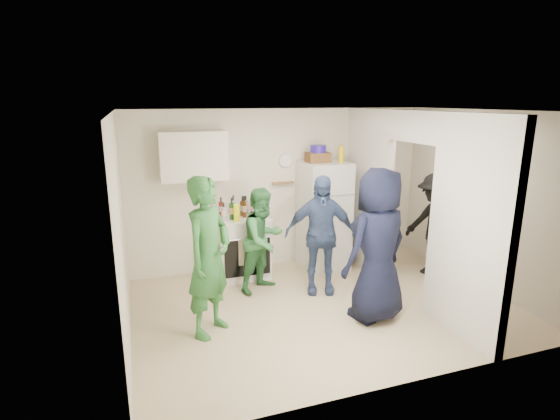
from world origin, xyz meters
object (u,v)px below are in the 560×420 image
at_px(blue_bowl, 318,149).
at_px(yellow_cup_stack_top, 341,154).
at_px(person_denim, 320,235).
at_px(person_navy, 378,246).
at_px(person_green_center, 263,240).
at_px(wicker_basket, 318,157).
at_px(stove, 242,247).
at_px(person_green_left, 209,257).
at_px(person_nook, 435,225).
at_px(fridge, 324,216).

bearing_deg(blue_bowl, yellow_cup_stack_top, -25.11).
relative_size(person_denim, person_navy, 0.88).
height_order(yellow_cup_stack_top, person_green_center, yellow_cup_stack_top).
bearing_deg(wicker_basket, person_green_center, -151.02).
relative_size(stove, yellow_cup_stack_top, 3.73).
distance_m(person_green_left, person_nook, 3.57).
height_order(person_green_left, person_nook, person_green_left).
bearing_deg(yellow_cup_stack_top, person_nook, -32.48).
distance_m(wicker_basket, person_green_center, 1.60).
height_order(fridge, person_green_center, fridge).
height_order(fridge, blue_bowl, blue_bowl).
height_order(stove, person_green_left, person_green_left).
bearing_deg(fridge, person_denim, -117.37).
bearing_deg(person_green_left, stove, 18.45).
bearing_deg(yellow_cup_stack_top, person_denim, -131.25).
bearing_deg(blue_bowl, stove, -179.07).
distance_m(stove, yellow_cup_stack_top, 2.06).
relative_size(wicker_basket, person_green_center, 0.24).
bearing_deg(person_denim, fridge, 80.22).
height_order(person_green_center, person_denim, person_denim).
relative_size(wicker_basket, person_navy, 0.19).
bearing_deg(person_denim, person_nook, 17.06).
bearing_deg(person_nook, fridge, -133.34).
distance_m(blue_bowl, person_green_left, 2.69).
height_order(yellow_cup_stack_top, person_nook, yellow_cup_stack_top).
bearing_deg(person_green_center, person_green_left, -163.97).
bearing_deg(person_green_center, wicker_basket, -0.76).
bearing_deg(wicker_basket, yellow_cup_stack_top, -25.11).
bearing_deg(fridge, yellow_cup_stack_top, -24.44).
bearing_deg(person_green_left, person_green_center, 0.64).
distance_m(fridge, person_denim, 0.97).
xyz_separation_m(wicker_basket, yellow_cup_stack_top, (0.32, -0.15, 0.05)).
xyz_separation_m(fridge, yellow_cup_stack_top, (0.22, -0.10, 0.97)).
height_order(stove, yellow_cup_stack_top, yellow_cup_stack_top).
relative_size(person_denim, person_nook, 1.05).
relative_size(fridge, person_nook, 1.07).
bearing_deg(stove, yellow_cup_stack_top, -4.79).
bearing_deg(person_green_left, wicker_basket, -7.43).
bearing_deg(person_denim, person_green_center, 173.90).
distance_m(wicker_basket, person_nook, 2.04).
relative_size(person_green_center, person_nook, 0.93).
distance_m(fridge, wicker_basket, 0.93).
height_order(yellow_cup_stack_top, person_denim, yellow_cup_stack_top).
height_order(blue_bowl, person_navy, blue_bowl).
height_order(yellow_cup_stack_top, person_green_left, yellow_cup_stack_top).
xyz_separation_m(wicker_basket, person_green_center, (-1.07, -0.59, -1.03)).
distance_m(person_green_left, person_denim, 1.76).
distance_m(yellow_cup_stack_top, person_navy, 1.93).
xyz_separation_m(wicker_basket, person_denim, (-0.34, -0.91, -0.94)).
bearing_deg(person_green_left, person_nook, -35.34).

